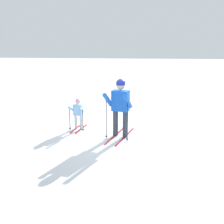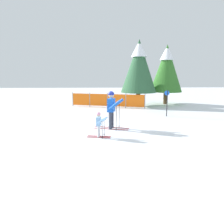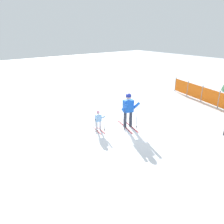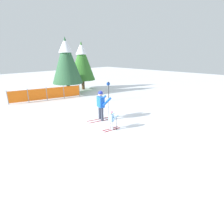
# 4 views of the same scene
# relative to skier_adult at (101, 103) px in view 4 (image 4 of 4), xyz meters

# --- Properties ---
(ground_plane) EXTENTS (60.00, 60.00, 0.00)m
(ground_plane) POSITION_rel_skier_adult_xyz_m (-0.05, 0.22, -1.00)
(ground_plane) COLOR white
(skier_adult) EXTENTS (1.62, 0.86, 1.68)m
(skier_adult) POSITION_rel_skier_adult_xyz_m (0.00, 0.00, 0.00)
(skier_adult) COLOR maroon
(skier_adult) RESTS_ON ground_plane
(skier_child) EXTENTS (0.95, 0.49, 0.99)m
(skier_child) POSITION_rel_skier_adult_xyz_m (-0.55, -1.34, -0.43)
(skier_child) COLOR maroon
(skier_child) RESTS_ON ground_plane
(safety_fence) EXTENTS (5.35, 1.61, 1.06)m
(safety_fence) POSITION_rel_skier_adult_xyz_m (-0.03, 6.49, -0.48)
(safety_fence) COLOR gray
(safety_fence) RESTS_ON ground_plane
(conifer_far) EXTENTS (2.68, 2.68, 4.98)m
(conifer_far) POSITION_rel_skier_adult_xyz_m (2.36, 7.04, 2.07)
(conifer_far) COLOR #4C3823
(conifer_far) RESTS_ON ground_plane
(conifer_near) EXTENTS (2.56, 2.56, 4.75)m
(conifer_near) POSITION_rel_skier_adult_xyz_m (4.77, 8.05, 1.93)
(conifer_near) COLOR #4C3823
(conifer_near) RESTS_ON ground_plane
(trail_marker) EXTENTS (0.26, 0.15, 1.51)m
(trail_marker) POSITION_rel_skier_adult_xyz_m (3.31, 2.77, -0.07)
(trail_marker) COLOR black
(trail_marker) RESTS_ON ground_plane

